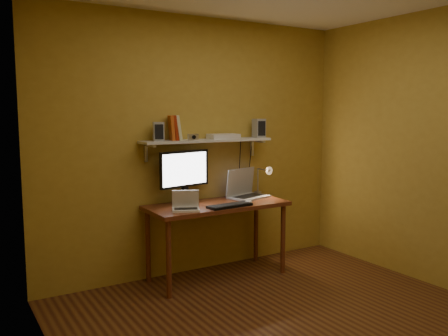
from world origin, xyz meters
TOP-DOWN VIEW (x-y plane):
  - room at (0.00, 0.00)m, footprint 3.44×3.24m
  - desk at (0.04, 1.28)m, footprint 1.40×0.60m
  - wall_shelf at (0.04, 1.47)m, footprint 1.40×0.25m
  - monitor at (-0.23, 1.45)m, footprint 0.57×0.29m
  - laptop at (0.46, 1.42)m, footprint 0.47×0.39m
  - netbook at (-0.37, 1.16)m, footprint 0.30×0.26m
  - keyboard at (0.06, 1.08)m, footprint 0.46×0.18m
  - mouse at (0.30, 1.12)m, footprint 0.10×0.07m
  - desk_lamp at (0.70, 1.41)m, footprint 0.09×0.23m
  - speaker_left at (-0.49, 1.47)m, footprint 0.12×0.12m
  - speaker_right at (0.67, 1.47)m, footprint 0.12×0.12m
  - books at (-0.32, 1.48)m, footprint 0.16×0.17m
  - shelf_camera at (-0.16, 1.41)m, footprint 0.11×0.05m
  - router at (0.22, 1.46)m, footprint 0.32×0.23m

SIDE VIEW (x-z plane):
  - desk at x=0.04m, z-range 0.29..1.04m
  - keyboard at x=0.06m, z-range 0.75..0.77m
  - mouse at x=0.30m, z-range 0.75..0.78m
  - netbook at x=-0.37m, z-range 0.71..0.90m
  - laptop at x=0.46m, z-range 0.68..0.98m
  - desk_lamp at x=0.70m, z-range 0.77..1.15m
  - monitor at x=-0.23m, z-range 0.78..1.30m
  - room at x=0.00m, z-range -0.02..2.62m
  - wall_shelf at x=0.04m, z-range 1.26..1.46m
  - router at x=0.22m, z-range 1.38..1.43m
  - shelf_camera at x=-0.16m, z-range 1.38..1.44m
  - speaker_left at x=-0.49m, z-range 1.38..1.55m
  - speaker_right at x=0.67m, z-range 1.38..1.57m
  - books at x=-0.32m, z-range 1.37..1.62m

